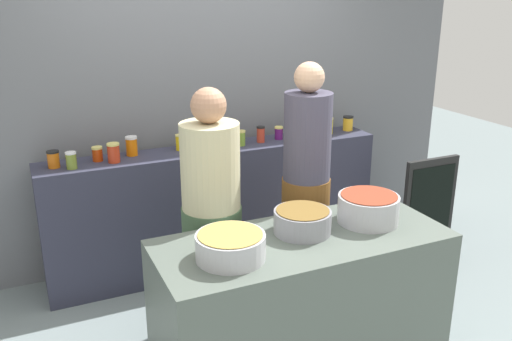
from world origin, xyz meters
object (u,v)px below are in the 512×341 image
(preserve_jar_11, at_px, (300,132))
(chalkboard_sign, at_px, (429,209))
(preserve_jar_2, at_px, (97,154))
(cooking_pot_right, at_px, (368,208))
(preserve_jar_1, at_px, (71,160))
(preserve_jar_10, at_px, (279,133))
(cooking_pot_center, at_px, (302,221))
(preserve_jar_5, at_px, (180,142))
(preserve_jar_8, at_px, (241,138))
(preserve_jar_14, at_px, (348,123))
(cook_in_cap, at_px, (305,200))
(preserve_jar_9, at_px, (261,134))
(preserve_jar_3, at_px, (114,153))
(cooking_pot_left, at_px, (230,246))
(preserve_jar_7, at_px, (227,139))
(preserve_jar_6, at_px, (210,139))
(preserve_jar_12, at_px, (315,126))
(preserve_jar_13, at_px, (329,126))
(preserve_jar_4, at_px, (132,146))
(cook_with_tongs, at_px, (212,228))

(preserve_jar_11, bearing_deg, chalkboard_sign, -32.24)
(preserve_jar_2, xyz_separation_m, cooking_pot_right, (1.36, -1.40, -0.13))
(preserve_jar_1, xyz_separation_m, preserve_jar_10, (1.64, 0.10, -0.01))
(preserve_jar_2, distance_m, cooking_pot_center, 1.66)
(preserve_jar_1, distance_m, preserve_jar_5, 0.82)
(preserve_jar_8, bearing_deg, preserve_jar_14, 2.90)
(cooking_pot_center, relative_size, cook_in_cap, 0.19)
(cook_in_cap, bearing_deg, preserve_jar_5, 125.93)
(preserve_jar_2, relative_size, preserve_jar_9, 0.82)
(chalkboard_sign, bearing_deg, cooking_pot_right, -147.72)
(preserve_jar_8, bearing_deg, cook_in_cap, -79.15)
(preserve_jar_2, bearing_deg, preserve_jar_5, 2.12)
(preserve_jar_1, height_order, preserve_jar_3, preserve_jar_3)
(preserve_jar_1, height_order, cooking_pot_left, preserve_jar_1)
(preserve_jar_7, bearing_deg, preserve_jar_9, 9.43)
(preserve_jar_2, bearing_deg, preserve_jar_8, -2.46)
(preserve_jar_8, relative_size, preserve_jar_14, 0.96)
(preserve_jar_6, relative_size, preserve_jar_7, 0.96)
(preserve_jar_7, height_order, cooking_pot_right, preserve_jar_7)
(preserve_jar_2, bearing_deg, preserve_jar_12, 0.05)
(preserve_jar_13, bearing_deg, preserve_jar_8, -179.02)
(preserve_jar_1, xyz_separation_m, preserve_jar_13, (2.10, 0.07, 0.01))
(preserve_jar_1, height_order, preserve_jar_12, preserve_jar_12)
(preserve_jar_14, bearing_deg, preserve_jar_9, -177.70)
(preserve_jar_2, relative_size, preserve_jar_5, 0.87)
(cooking_pot_center, bearing_deg, preserve_jar_8, 82.65)
(preserve_jar_7, distance_m, preserve_jar_11, 0.64)
(preserve_jar_4, distance_m, preserve_jar_10, 1.20)
(cook_with_tongs, bearing_deg, preserve_jar_3, 118.92)
(cooking_pot_left, bearing_deg, preserve_jar_1, 113.91)
(preserve_jar_4, bearing_deg, preserve_jar_3, -143.45)
(preserve_jar_1, height_order, preserve_jar_11, preserve_jar_11)
(preserve_jar_2, distance_m, preserve_jar_13, 1.91)
(preserve_jar_2, relative_size, cooking_pot_center, 0.32)
(preserve_jar_4, relative_size, preserve_jar_8, 1.22)
(preserve_jar_10, bearing_deg, chalkboard_sign, -31.53)
(preserve_jar_13, height_order, cooking_pot_left, preserve_jar_13)
(cooking_pot_center, distance_m, chalkboard_sign, 1.81)
(preserve_jar_8, bearing_deg, preserve_jar_10, 6.60)
(preserve_jar_10, height_order, cooking_pot_left, preserve_jar_10)
(preserve_jar_8, bearing_deg, preserve_jar_5, 171.53)
(preserve_jar_4, bearing_deg, preserve_jar_13, -2.40)
(cook_in_cap, bearing_deg, preserve_jar_11, 64.26)
(preserve_jar_7, distance_m, cooking_pot_center, 1.30)
(preserve_jar_2, bearing_deg, cooking_pot_left, -74.11)
(preserve_jar_12, height_order, chalkboard_sign, preserve_jar_12)
(preserve_jar_3, bearing_deg, preserve_jar_2, 142.71)
(preserve_jar_7, height_order, preserve_jar_12, preserve_jar_7)
(preserve_jar_1, height_order, preserve_jar_5, preserve_jar_5)
(preserve_jar_5, bearing_deg, cooking_pot_right, -62.59)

